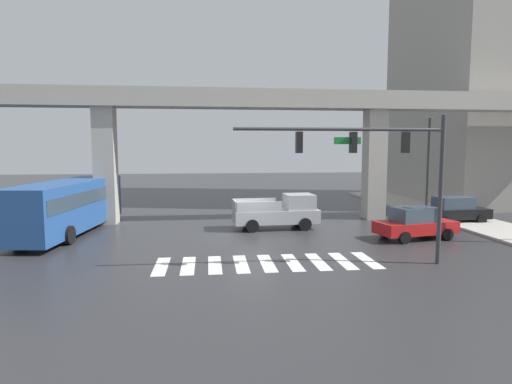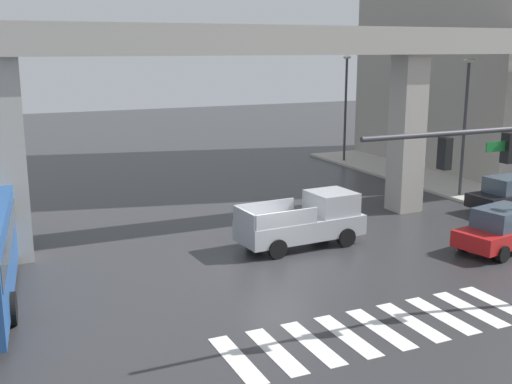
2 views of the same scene
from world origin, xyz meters
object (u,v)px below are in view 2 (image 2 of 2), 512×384
(pickup_truck, at_px, (307,221))
(street_lamp_mid_block, at_px, (466,111))
(sedan_black, at_px, (510,194))
(street_lamp_far_north, at_px, (346,96))
(sedan_red, at_px, (504,229))

(pickup_truck, distance_m, street_lamp_mid_block, 12.64)
(sedan_black, xyz_separation_m, street_lamp_far_north, (-0.10, 14.75, 3.70))
(pickup_truck, xyz_separation_m, street_lamp_mid_block, (11.46, 3.95, 3.57))
(street_lamp_far_north, bearing_deg, pickup_truck, -126.72)
(sedan_red, height_order, street_lamp_mid_block, street_lamp_mid_block)
(street_lamp_mid_block, bearing_deg, sedan_black, -88.34)
(street_lamp_far_north, bearing_deg, street_lamp_mid_block, -90.00)
(sedan_red, relative_size, street_lamp_mid_block, 0.63)
(sedan_red, xyz_separation_m, street_lamp_mid_block, (4.78, 7.71, 3.70))
(street_lamp_mid_block, bearing_deg, pickup_truck, -160.99)
(sedan_black, relative_size, street_lamp_mid_block, 0.61)
(street_lamp_far_north, bearing_deg, sedan_black, -89.63)
(street_lamp_mid_block, xyz_separation_m, street_lamp_far_north, (0.00, 11.42, 0.00))
(pickup_truck, height_order, sedan_red, pickup_truck)
(pickup_truck, height_order, street_lamp_far_north, street_lamp_far_north)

